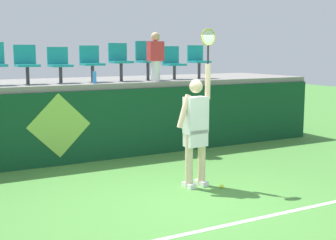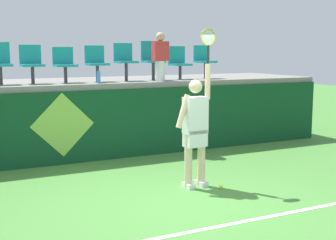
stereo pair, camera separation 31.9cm
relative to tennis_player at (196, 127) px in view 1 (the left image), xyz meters
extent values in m
plane|color=#478438|center=(-0.59, -0.78, -1.01)|extent=(40.00, 40.00, 0.00)
cube|color=#0F4223|center=(-0.59, 2.60, -0.28)|extent=(11.02, 0.20, 1.45)
cube|color=gray|center=(-0.59, 3.84, 0.51)|extent=(11.02, 2.57, 0.12)
cube|color=white|center=(-0.59, -1.71, -1.00)|extent=(9.92, 0.08, 0.01)
cube|color=white|center=(-0.14, -0.01, -0.97)|extent=(0.14, 0.27, 0.08)
cube|color=white|center=(0.12, 0.01, -0.97)|extent=(0.14, 0.27, 0.08)
cylinder|color=beige|center=(-0.14, -0.01, -0.55)|extent=(0.13, 0.13, 0.90)
cylinder|color=beige|center=(0.12, 0.01, -0.55)|extent=(0.13, 0.13, 0.90)
cube|color=white|center=(-0.01, 0.00, -0.18)|extent=(0.38, 0.25, 0.28)
cube|color=white|center=(-0.01, 0.00, 0.20)|extent=(0.40, 0.25, 0.60)
sphere|color=beige|center=(-0.01, 0.00, 0.67)|extent=(0.22, 0.22, 0.22)
cylinder|color=beige|center=(-0.25, -0.02, 0.28)|extent=(0.26, 0.11, 0.55)
cylinder|color=beige|center=(0.23, 0.02, 0.74)|extent=(0.09, 0.09, 0.58)
cylinder|color=black|center=(0.23, 0.02, 1.18)|extent=(0.03, 0.03, 0.30)
torus|color=gold|center=(0.23, 0.02, 1.46)|extent=(0.28, 0.04, 0.28)
ellipsoid|color=silver|center=(0.23, 0.02, 1.46)|extent=(0.24, 0.03, 0.24)
sphere|color=#D1E533|center=(0.32, -0.31, -0.97)|extent=(0.07, 0.07, 0.07)
cylinder|color=#338CE5|center=(-0.72, 2.78, 0.69)|extent=(0.08, 0.08, 0.25)
cylinder|color=#38383D|center=(-1.97, 3.23, 0.74)|extent=(0.07, 0.07, 0.35)
cube|color=teal|center=(-1.97, 3.23, 0.94)|extent=(0.44, 0.42, 0.05)
cube|color=teal|center=(-1.97, 3.42, 1.16)|extent=(0.44, 0.04, 0.39)
cylinder|color=#38383D|center=(-1.29, 3.23, 0.73)|extent=(0.07, 0.07, 0.34)
cube|color=teal|center=(-1.29, 3.23, 0.93)|extent=(0.44, 0.42, 0.05)
cube|color=teal|center=(-1.29, 3.42, 1.13)|extent=(0.44, 0.04, 0.36)
cylinder|color=#38383D|center=(-0.60, 3.23, 0.74)|extent=(0.07, 0.07, 0.36)
cube|color=teal|center=(-0.60, 3.23, 0.95)|extent=(0.44, 0.42, 0.05)
cube|color=teal|center=(-0.60, 3.42, 1.16)|extent=(0.44, 0.04, 0.38)
cylinder|color=#38383D|center=(0.07, 3.23, 0.76)|extent=(0.07, 0.07, 0.40)
cube|color=teal|center=(0.07, 3.23, 0.99)|extent=(0.44, 0.42, 0.05)
cube|color=teal|center=(0.07, 3.42, 1.21)|extent=(0.44, 0.04, 0.39)
cylinder|color=#38383D|center=(0.74, 3.23, 0.76)|extent=(0.07, 0.07, 0.40)
cube|color=teal|center=(0.74, 3.23, 0.99)|extent=(0.44, 0.42, 0.05)
cube|color=teal|center=(0.74, 3.42, 1.24)|extent=(0.44, 0.04, 0.44)
cylinder|color=#38383D|center=(1.43, 3.23, 0.73)|extent=(0.07, 0.07, 0.32)
cube|color=teal|center=(1.43, 3.23, 0.91)|extent=(0.44, 0.42, 0.05)
cube|color=teal|center=(1.43, 3.42, 1.14)|extent=(0.44, 0.04, 0.41)
cylinder|color=#38383D|center=(2.12, 3.23, 0.76)|extent=(0.07, 0.07, 0.38)
cube|color=teal|center=(2.12, 3.23, 0.97)|extent=(0.44, 0.42, 0.05)
cube|color=teal|center=(2.12, 3.42, 1.18)|extent=(0.44, 0.04, 0.37)
cylinder|color=white|center=(0.74, 2.85, 0.79)|extent=(0.20, 0.20, 0.45)
cube|color=red|center=(0.74, 2.85, 1.23)|extent=(0.34, 0.20, 0.43)
sphere|color=#DBAD84|center=(0.74, 2.85, 1.54)|extent=(0.20, 0.20, 0.20)
cube|color=#0F4223|center=(-1.57, 2.50, -1.00)|extent=(0.90, 0.01, 0.00)
plane|color=#8CC64C|center=(-1.57, 2.49, -0.21)|extent=(1.27, 0.00, 1.27)
camera|label=1|loc=(-4.10, -6.47, 1.24)|focal=50.55mm
camera|label=2|loc=(-3.81, -6.62, 1.24)|focal=50.55mm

